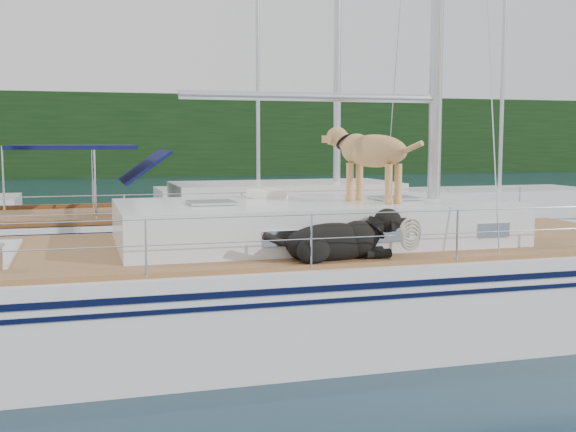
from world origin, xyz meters
name	(u,v)px	position (x,y,z in m)	size (l,w,h in m)	color
ground	(257,336)	(0.00, 0.00, 0.00)	(120.00, 120.00, 0.00)	black
tree_line	(109,135)	(0.00, 45.00, 3.00)	(90.00, 3.00, 6.00)	black
shore_bank	(109,168)	(0.00, 46.20, 0.60)	(92.00, 1.00, 1.20)	#595147
main_sailboat	(264,286)	(0.11, -0.01, 0.68)	(12.00, 3.80, 14.01)	silver
neighbor_sailboat	(236,234)	(0.97, 5.79, 0.63)	(11.00, 3.50, 13.30)	silver
bg_boat_center	(258,201)	(4.00, 16.00, 0.45)	(7.20, 3.00, 11.65)	silver
bg_boat_east	(499,202)	(12.00, 13.00, 0.46)	(6.40, 3.00, 11.65)	silver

